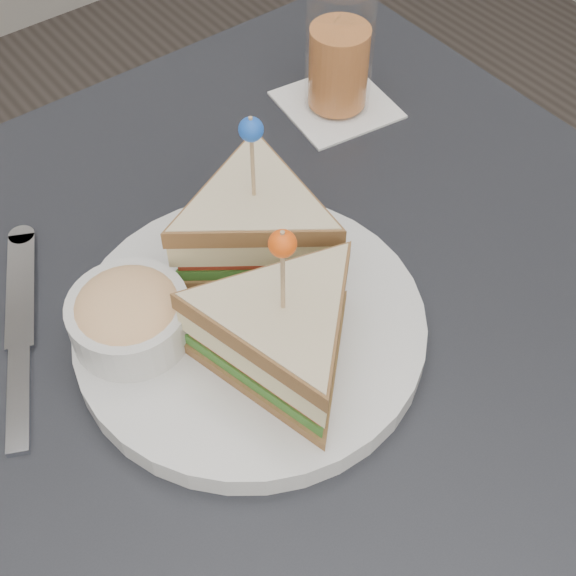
# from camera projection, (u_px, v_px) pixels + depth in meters

# --- Properties ---
(table) EXTENTS (0.80, 0.80, 0.75)m
(table) POSITION_uv_depth(u_px,v_px,m) (286.00, 390.00, 0.71)
(table) COLOR black
(table) RESTS_ON ground
(plate_meal) EXTENTS (0.34, 0.34, 0.17)m
(plate_meal) POSITION_uv_depth(u_px,v_px,m) (251.00, 292.00, 0.63)
(plate_meal) COLOR silver
(plate_meal) RESTS_ON table
(cutlery_knife) EXTENTS (0.12, 0.22, 0.01)m
(cutlery_knife) POSITION_uv_depth(u_px,v_px,m) (20.00, 338.00, 0.65)
(cutlery_knife) COLOR silver
(cutlery_knife) RESTS_ON table
(drink_set) EXTENTS (0.12, 0.12, 0.14)m
(drink_set) POSITION_uv_depth(u_px,v_px,m) (339.00, 56.00, 0.80)
(drink_set) COLOR white
(drink_set) RESTS_ON table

